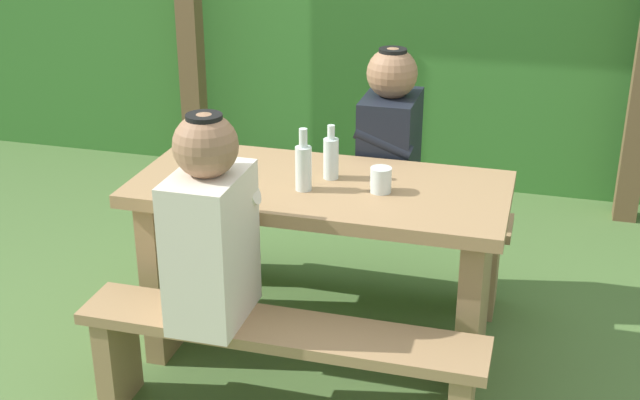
{
  "coord_description": "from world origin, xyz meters",
  "views": [
    {
      "loc": [
        0.79,
        -2.85,
        1.93
      ],
      "look_at": [
        0.0,
        0.0,
        0.66
      ],
      "focal_mm": 48.0,
      "sensor_mm": 36.0,
      "label": 1
    }
  ],
  "objects": [
    {
      "name": "ground_plane",
      "position": [
        0.0,
        0.0,
        0.0
      ],
      "size": [
        12.0,
        12.0,
        0.0
      ],
      "primitive_type": "plane",
      "color": "#4E6F37"
    },
    {
      "name": "pergola_post_left",
      "position": [
        -1.25,
        1.71,
        0.95
      ],
      "size": [
        0.12,
        0.12,
        1.9
      ],
      "primitive_type": "cube",
      "color": "brown",
      "rests_on": "ground_plane"
    },
    {
      "name": "picnic_table",
      "position": [
        0.0,
        0.0,
        0.5
      ],
      "size": [
        1.4,
        0.64,
        0.73
      ],
      "color": "#9E7A51",
      "rests_on": "ground_plane"
    },
    {
      "name": "bench_near",
      "position": [
        0.0,
        -0.51,
        0.3
      ],
      "size": [
        1.4,
        0.24,
        0.42
      ],
      "color": "#9E7A51",
      "rests_on": "ground_plane"
    },
    {
      "name": "bench_far",
      "position": [
        0.0,
        0.51,
        0.3
      ],
      "size": [
        1.4,
        0.24,
        0.42
      ],
      "color": "#9E7A51",
      "rests_on": "ground_plane"
    },
    {
      "name": "person_white_shirt",
      "position": [
        -0.23,
        -0.51,
        0.75
      ],
      "size": [
        0.25,
        0.35,
        0.72
      ],
      "color": "silver",
      "rests_on": "bench_near"
    },
    {
      "name": "person_black_coat",
      "position": [
        0.16,
        0.51,
        0.75
      ],
      "size": [
        0.25,
        0.35,
        0.72
      ],
      "color": "black",
      "rests_on": "bench_far"
    },
    {
      "name": "drinking_glass",
      "position": [
        0.23,
        -0.02,
        0.78
      ],
      "size": [
        0.08,
        0.08,
        0.09
      ],
      "primitive_type": "cylinder",
      "color": "silver",
      "rests_on": "picnic_table"
    },
    {
      "name": "bottle_left",
      "position": [
        -0.04,
        -0.08,
        0.83
      ],
      "size": [
        0.06,
        0.06,
        0.23
      ],
      "color": "silver",
      "rests_on": "picnic_table"
    },
    {
      "name": "bottle_right",
      "position": [
        0.03,
        0.06,
        0.82
      ],
      "size": [
        0.06,
        0.06,
        0.21
      ],
      "color": "silver",
      "rests_on": "picnic_table"
    }
  ]
}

